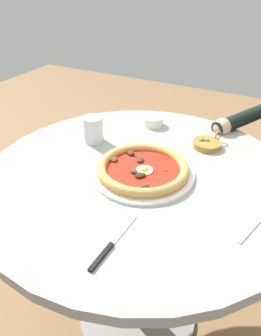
{
  "coord_description": "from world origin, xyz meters",
  "views": [
    {
      "loc": [
        0.36,
        -0.75,
        1.3
      ],
      "look_at": [
        -0.01,
        -0.04,
        0.78
      ],
      "focal_mm": 34.27,
      "sensor_mm": 36.0,
      "label": 1
    }
  ],
  "objects_px": {
    "water_glass": "(93,131)",
    "ramekin_capers": "(153,121)",
    "steak_knife": "(108,249)",
    "olive_pan": "(207,144)",
    "fork_utensil": "(254,226)",
    "dining_table": "(139,208)",
    "pizza_on_plate": "(143,169)"
  },
  "relations": [
    {
      "from": "water_glass",
      "to": "ramekin_capers",
      "type": "height_order",
      "value": "water_glass"
    },
    {
      "from": "ramekin_capers",
      "to": "water_glass",
      "type": "bearing_deg",
      "value": -121.37
    },
    {
      "from": "pizza_on_plate",
      "to": "ramekin_capers",
      "type": "xyz_separation_m",
      "value": [
        -0.12,
        0.34,
        0.0
      ]
    },
    {
      "from": "water_glass",
      "to": "ramekin_capers",
      "type": "relative_size",
      "value": 1.18
    },
    {
      "from": "ramekin_capers",
      "to": "fork_utensil",
      "type": "bearing_deg",
      "value": -41.81
    },
    {
      "from": "ramekin_capers",
      "to": "fork_utensil",
      "type": "xyz_separation_m",
      "value": [
        0.47,
        -0.42,
        -0.02
      ]
    },
    {
      "from": "steak_knife",
      "to": "olive_pan",
      "type": "height_order",
      "value": "olive_pan"
    },
    {
      "from": "steak_knife",
      "to": "water_glass",
      "type": "bearing_deg",
      "value": 126.66
    },
    {
      "from": "steak_knife",
      "to": "olive_pan",
      "type": "xyz_separation_m",
      "value": [
        0.06,
        0.58,
        0.01
      ]
    },
    {
      "from": "pizza_on_plate",
      "to": "steak_knife",
      "type": "relative_size",
      "value": 1.56
    },
    {
      "from": "dining_table",
      "to": "pizza_on_plate",
      "type": "height_order",
      "value": "pizza_on_plate"
    },
    {
      "from": "water_glass",
      "to": "steak_knife",
      "type": "height_order",
      "value": "water_glass"
    },
    {
      "from": "water_glass",
      "to": "olive_pan",
      "type": "bearing_deg",
      "value": 21.67
    },
    {
      "from": "dining_table",
      "to": "water_glass",
      "type": "bearing_deg",
      "value": 156.37
    },
    {
      "from": "steak_knife",
      "to": "fork_utensil",
      "type": "height_order",
      "value": "steak_knife"
    },
    {
      "from": "water_glass",
      "to": "fork_utensil",
      "type": "height_order",
      "value": "water_glass"
    },
    {
      "from": "dining_table",
      "to": "pizza_on_plate",
      "type": "distance_m",
      "value": 0.17
    },
    {
      "from": "pizza_on_plate",
      "to": "olive_pan",
      "type": "relative_size",
      "value": 2.65
    },
    {
      "from": "dining_table",
      "to": "olive_pan",
      "type": "xyz_separation_m",
      "value": [
        0.14,
        0.26,
        0.16
      ]
    },
    {
      "from": "water_glass",
      "to": "steak_knife",
      "type": "bearing_deg",
      "value": -53.34
    },
    {
      "from": "dining_table",
      "to": "water_glass",
      "type": "relative_size",
      "value": 10.56
    },
    {
      "from": "ramekin_capers",
      "to": "pizza_on_plate",
      "type": "bearing_deg",
      "value": -70.67
    },
    {
      "from": "pizza_on_plate",
      "to": "water_glass",
      "type": "relative_size",
      "value": 3.38
    },
    {
      "from": "dining_table",
      "to": "olive_pan",
      "type": "distance_m",
      "value": 0.33
    },
    {
      "from": "dining_table",
      "to": "water_glass",
      "type": "height_order",
      "value": "water_glass"
    },
    {
      "from": "pizza_on_plate",
      "to": "ramekin_capers",
      "type": "bearing_deg",
      "value": 109.33
    },
    {
      "from": "olive_pan",
      "to": "pizza_on_plate",
      "type": "bearing_deg",
      "value": -115.16
    },
    {
      "from": "dining_table",
      "to": "fork_utensil",
      "type": "distance_m",
      "value": 0.4
    },
    {
      "from": "water_glass",
      "to": "olive_pan",
      "type": "height_order",
      "value": "water_glass"
    },
    {
      "from": "olive_pan",
      "to": "fork_utensil",
      "type": "relative_size",
      "value": 0.75
    },
    {
      "from": "water_glass",
      "to": "fork_utensil",
      "type": "distance_m",
      "value": 0.63
    },
    {
      "from": "olive_pan",
      "to": "fork_utensil",
      "type": "height_order",
      "value": "olive_pan"
    }
  ]
}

